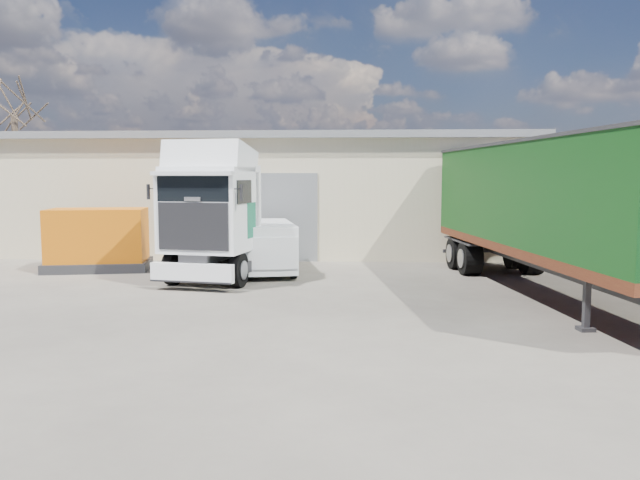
{
  "coord_description": "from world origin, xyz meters",
  "views": [
    {
      "loc": [
        1.45,
        -15.25,
        3.47
      ],
      "look_at": [
        0.48,
        3.0,
        1.6
      ],
      "focal_mm": 35.0,
      "sensor_mm": 36.0,
      "label": 1
    }
  ],
  "objects_px": {
    "bare_tree": "(13,98)",
    "box_trailer": "(548,202)",
    "panel_van": "(267,247)",
    "orange_skip": "(98,243)",
    "tractor_unit": "(220,222)"
  },
  "relations": [
    {
      "from": "orange_skip",
      "to": "bare_tree",
      "type": "bearing_deg",
      "value": 117.35
    },
    {
      "from": "box_trailer",
      "to": "bare_tree",
      "type": "bearing_deg",
      "value": 139.15
    },
    {
      "from": "box_trailer",
      "to": "panel_van",
      "type": "relative_size",
      "value": 2.91
    },
    {
      "from": "tractor_unit",
      "to": "box_trailer",
      "type": "xyz_separation_m",
      "value": [
        10.15,
        -2.04,
        0.79
      ]
    },
    {
      "from": "tractor_unit",
      "to": "bare_tree",
      "type": "bearing_deg",
      "value": 145.9
    },
    {
      "from": "tractor_unit",
      "to": "box_trailer",
      "type": "bearing_deg",
      "value": -1.04
    },
    {
      "from": "tractor_unit",
      "to": "box_trailer",
      "type": "distance_m",
      "value": 10.38
    },
    {
      "from": "box_trailer",
      "to": "panel_van",
      "type": "height_order",
      "value": "box_trailer"
    },
    {
      "from": "tractor_unit",
      "to": "orange_skip",
      "type": "relative_size",
      "value": 1.79
    },
    {
      "from": "bare_tree",
      "to": "box_trailer",
      "type": "relative_size",
      "value": 0.7
    },
    {
      "from": "box_trailer",
      "to": "orange_skip",
      "type": "bearing_deg",
      "value": 158.03
    },
    {
      "from": "panel_van",
      "to": "orange_skip",
      "type": "relative_size",
      "value": 1.17
    },
    {
      "from": "box_trailer",
      "to": "orange_skip",
      "type": "distance_m",
      "value": 15.75
    },
    {
      "from": "bare_tree",
      "to": "panel_van",
      "type": "relative_size",
      "value": 2.04
    },
    {
      "from": "bare_tree",
      "to": "orange_skip",
      "type": "bearing_deg",
      "value": -51.86
    }
  ]
}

